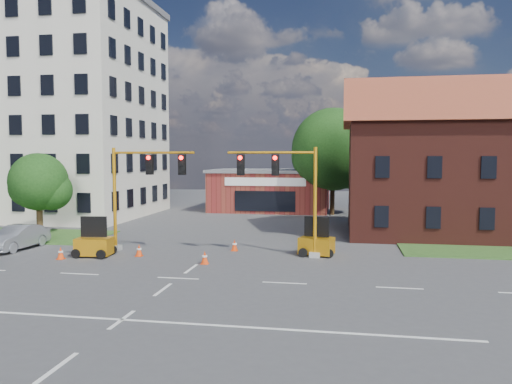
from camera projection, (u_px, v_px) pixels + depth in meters
ground at (178, 278)px, 23.27m from camera, size 120.00×120.00×0.00m
lane_markings at (154, 296)px, 20.32m from camera, size 60.00×36.00×0.01m
office_block at (51, 108)px, 47.50m from camera, size 18.40×15.40×20.60m
brick_shop at (271, 190)px, 52.56m from camera, size 12.40×8.40×4.30m
townhouse_row at (493, 153)px, 35.45m from camera, size 21.00×11.00×11.50m
tree_large at (337, 152)px, 48.23m from camera, size 8.40×8.00×10.35m
tree_nw_front at (42, 184)px, 35.78m from camera, size 4.33×4.12×5.92m
signal_mast_west at (140, 186)px, 29.63m from camera, size 5.30×0.60×6.20m
signal_mast_east at (286, 188)px, 28.12m from camera, size 5.30×0.60×6.20m
trailer_west at (94, 244)px, 28.31m from camera, size 2.04×1.47×2.19m
trailer_east at (317, 244)px, 28.59m from camera, size 2.12×1.67×2.13m
cone_a at (61, 253)px, 27.56m from camera, size 0.40×0.40×0.70m
cone_b at (139, 250)px, 28.36m from camera, size 0.40×0.40×0.70m
cone_c at (205, 258)px, 26.32m from camera, size 0.40×0.40×0.70m
cone_d at (234, 245)px, 30.01m from camera, size 0.40×0.40×0.70m
pickup_white at (424, 226)px, 35.93m from camera, size 4.98×2.72×1.32m
sedan_silver_front at (17, 237)px, 30.45m from camera, size 1.78×4.52×1.47m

